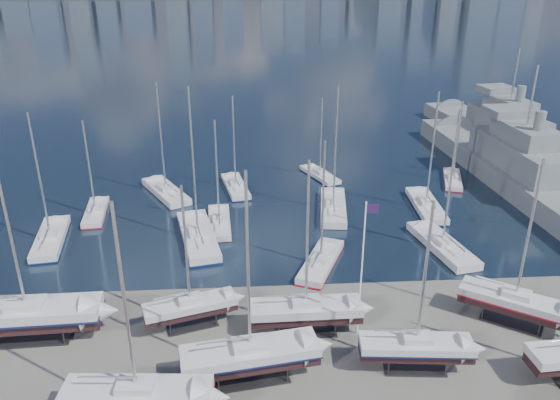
{
  "coord_description": "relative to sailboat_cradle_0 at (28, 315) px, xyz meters",
  "views": [
    {
      "loc": [
        -4.24,
        -45.56,
        28.72
      ],
      "look_at": [
        -0.86,
        8.0,
        5.68
      ],
      "focal_mm": 35.0,
      "sensor_mm": 36.0,
      "label": 1
    }
  ],
  "objects": [
    {
      "name": "sailboat_moored_6",
      "position": [
        25.81,
        10.33,
        -1.92
      ],
      "size": [
        6.2,
        9.77,
        14.19
      ],
      "rotation": [
        0.0,
        0.0,
        1.16
      ],
      "color": "black",
      "rests_on": "water"
    },
    {
      "name": "naval_ship_east",
      "position": [
        56.58,
        31.16,
        -0.55
      ],
      "size": [
        12.02,
        52.93,
        18.72
      ],
      "rotation": [
        0.0,
        0.0,
        1.64
      ],
      "color": "slate",
      "rests_on": "water"
    },
    {
      "name": "sailboat_moored_0",
      "position": [
        -3.93,
        17.4,
        -1.92
      ],
      "size": [
        4.46,
        10.79,
        15.66
      ],
      "rotation": [
        0.0,
        0.0,
        1.72
      ],
      "color": "black",
      "rests_on": "water"
    },
    {
      "name": "water",
      "position": [
        22.68,
        306.71,
        -2.38
      ],
      "size": [
        1400.0,
        600.0,
        0.4
      ],
      "primitive_type": "cube",
      "color": "#1A273D",
      "rests_on": "ground"
    },
    {
      "name": "sailboat_moored_1",
      "position": [
        -0.68,
        24.53,
        -1.92
      ],
      "size": [
        3.3,
        8.73,
        12.73
      ],
      "rotation": [
        0.0,
        0.0,
        1.68
      ],
      "color": "black",
      "rests_on": "water"
    },
    {
      "name": "sailboat_moored_8",
      "position": [
        29.06,
        35.99,
        -1.92
      ],
      "size": [
        5.4,
        8.55,
        12.41
      ],
      "rotation": [
        0.0,
        0.0,
        1.97
      ],
      "color": "black",
      "rests_on": "water"
    },
    {
      "name": "sailboat_cradle_1",
      "position": [
        10.63,
        -9.8,
        -0.14
      ],
      "size": [
        10.33,
        3.55,
        16.39
      ],
      "rotation": [
        0.0,
        0.0,
        -0.07
      ],
      "color": "#2D2D33",
      "rests_on": "ground"
    },
    {
      "name": "sailboat_moored_2",
      "position": [
        7.23,
        30.6,
        -1.9
      ],
      "size": [
        7.78,
        10.76,
        16.08
      ],
      "rotation": [
        0.0,
        0.0,
        2.08
      ],
      "color": "black",
      "rests_on": "water"
    },
    {
      "name": "sailboat_cradle_3",
      "position": [
        18.29,
        -6.07,
        -0.12
      ],
      "size": [
        10.73,
        4.58,
        16.74
      ],
      "rotation": [
        0.0,
        0.0,
        0.16
      ],
      "color": "#2D2D33",
      "rests_on": "ground"
    },
    {
      "name": "sailboat_cradle_4",
      "position": [
        23.03,
        -0.53,
        -0.18
      ],
      "size": [
        9.46,
        2.8,
        15.43
      ],
      "rotation": [
        0.0,
        0.0,
        0.02
      ],
      "color": "#2D2D33",
      "rests_on": "ground"
    },
    {
      "name": "sailboat_moored_7",
      "position": [
        29.17,
        23.88,
        -1.9
      ],
      "size": [
        4.58,
        11.42,
        16.77
      ],
      "rotation": [
        0.0,
        0.0,
        1.44
      ],
      "color": "black",
      "rests_on": "water"
    },
    {
      "name": "flagpole",
      "position": [
        27.49,
        -1.27,
        4.84
      ],
      "size": [
        1.08,
        0.12,
        12.24
      ],
      "color": "white",
      "rests_on": "ground"
    },
    {
      "name": "sailboat_moored_4",
      "position": [
        14.89,
        20.53,
        -1.9
      ],
      "size": [
        3.08,
        9.17,
        13.64
      ],
      "rotation": [
        0.0,
        0.0,
        1.63
      ],
      "color": "black",
      "rests_on": "water"
    },
    {
      "name": "sailboat_moored_5",
      "position": [
        16.69,
        32.0,
        -1.92
      ],
      "size": [
        4.35,
        9.59,
        13.85
      ],
      "rotation": [
        0.0,
        0.0,
        1.77
      ],
      "color": "black",
      "rests_on": "water"
    },
    {
      "name": "sailboat_cradle_2",
      "position": [
        13.25,
        0.81,
        -0.3
      ],
      "size": [
        8.19,
        4.48,
        13.11
      ],
      "rotation": [
        0.0,
        0.0,
        0.31
      ],
      "color": "#2D2D33",
      "rests_on": "ground"
    },
    {
      "name": "sailboat_moored_3",
      "position": [
        12.63,
        16.73,
        -1.91
      ],
      "size": [
        5.97,
        12.76,
        18.4
      ],
      "rotation": [
        0.0,
        0.0,
        1.78
      ],
      "color": "black",
      "rests_on": "water"
    },
    {
      "name": "ground",
      "position": [
        22.68,
        -3.29,
        -2.23
      ],
      "size": [
        1400.0,
        1400.0,
        0.0
      ],
      "primitive_type": "plane",
      "color": "#605E59",
      "rests_on": "ground"
    },
    {
      "name": "naval_ship_west",
      "position": [
        62.38,
        48.35,
        -0.56
      ],
      "size": [
        13.7,
        47.53,
        18.23
      ],
      "rotation": [
        0.0,
        0.0,
        1.7
      ],
      "color": "slate",
      "rests_on": "water"
    },
    {
      "name": "sailboat_moored_10",
      "position": [
        41.15,
        23.74,
        -1.92
      ],
      "size": [
        3.45,
        10.76,
        15.91
      ],
      "rotation": [
        0.0,
        0.0,
        1.53
      ],
      "color": "black",
      "rests_on": "water"
    },
    {
      "name": "sailboat_moored_11",
      "position": [
        47.93,
        32.87,
        -1.92
      ],
      "size": [
        4.61,
        8.6,
        12.38
      ],
      "rotation": [
        0.0,
        0.0,
        1.28
      ],
      "color": "black",
      "rests_on": "water"
    },
    {
      "name": "sailboat_moored_9",
      "position": [
        39.59,
        13.04,
        -1.9
      ],
      "size": [
        5.18,
        11.28,
        16.44
      ],
      "rotation": [
        0.0,
        0.0,
        1.77
      ],
      "color": "black",
      "rests_on": "water"
    },
    {
      "name": "sailboat_cradle_5",
      "position": [
        30.95,
        -5.76,
        -0.25
      ],
      "size": [
        8.83,
        3.18,
        14.13
      ],
      "rotation": [
        0.0,
        0.0,
        -0.09
      ],
      "color": "#2D2D33",
      "rests_on": "ground"
    },
    {
      "name": "sailboat_cradle_6",
      "position": [
        41.21,
        -0.44,
        -0.2
      ],
      "size": [
        9.11,
        7.43,
        15.09
      ],
      "rotation": [
        0.0,
        0.0,
        -0.61
      ],
      "color": "#2D2D33",
      "rests_on": "ground"
    },
    {
      "name": "sailboat_cradle_0",
      "position": [
        0.0,
        0.0,
        0.0
      ],
      "size": [
        12.04,
        3.89,
        18.98
      ],
      "rotation": [
        0.0,
        0.0,
        0.05
      ],
      "color": "#2D2D33",
      "rests_on": "ground"
    }
  ]
}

